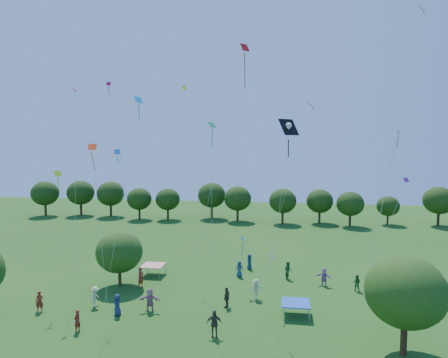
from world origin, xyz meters
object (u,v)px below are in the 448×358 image
near_tree_north (119,252)px  red_high_kite (236,88)px  near_tree_east (406,292)px  pirate_kite (288,130)px  tent_blue (296,303)px  tent_red_stripe (153,265)px

near_tree_north → red_high_kite: bearing=-7.2°
near_tree_east → pirate_kite: size_ratio=0.46×
pirate_kite → red_high_kite: red_high_kite is taller
near_tree_east → tent_blue: 8.92m
tent_red_stripe → tent_blue: (14.40, -7.91, 0.00)m
red_high_kite → near_tree_east: bearing=-33.7°
near_tree_east → tent_blue: (-6.71, 4.98, -3.13)m
near_tree_east → red_high_kite: 20.11m
near_tree_north → tent_red_stripe: (2.15, 3.55, -2.30)m
near_tree_east → tent_blue: near_tree_east is taller
tent_blue → pirate_kite: (-0.80, -4.20, 13.46)m
near_tree_east → red_high_kite: (-11.85, 7.91, 14.20)m
near_tree_east → tent_blue: bearing=143.4°
tent_red_stripe → pirate_kite: 22.65m
near_tree_north → near_tree_east: near_tree_east is taller
near_tree_east → red_high_kite: size_ratio=0.31×
tent_blue → red_high_kite: 18.31m
tent_red_stripe → pirate_kite: size_ratio=0.16×
pirate_kite → red_high_kite: 9.20m
near_tree_north → red_high_kite: size_ratio=0.26×
tent_blue → pirate_kite: bearing=-100.8°
near_tree_north → tent_blue: bearing=-14.8°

